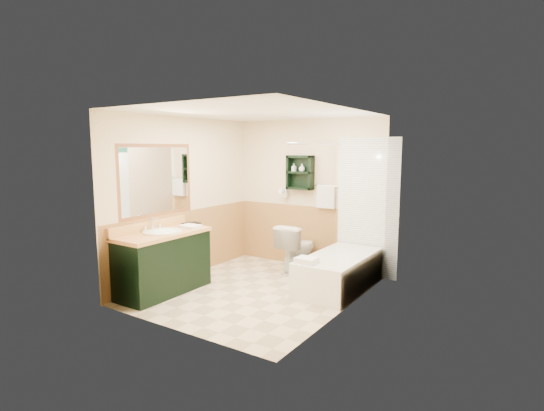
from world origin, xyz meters
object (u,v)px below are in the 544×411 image
at_px(bathtub, 339,272).
at_px(toilet, 297,248).
at_px(hair_dryer, 285,193).
at_px(soap_bottle_a, 294,170).
at_px(wall_shelf, 300,172).
at_px(vanity, 163,262).
at_px(soap_bottle_b, 302,169).
at_px(vanity_book, 188,216).

height_order(bathtub, toilet, toilet).
relative_size(hair_dryer, soap_bottle_a, 1.93).
xyz_separation_m(wall_shelf, bathtub, (1.03, -0.71, -1.31)).
relative_size(vanity, soap_bottle_b, 10.59).
xyz_separation_m(bathtub, toilet, (-0.90, 0.42, 0.14)).
relative_size(bathtub, soap_bottle_b, 12.12).
bearing_deg(hair_dryer, wall_shelf, -4.76).
distance_m(bathtub, soap_bottle_b, 1.83).
bearing_deg(hair_dryer, toilet, -36.80).
relative_size(vanity_book, soap_bottle_b, 1.87).
xyz_separation_m(vanity, soap_bottle_a, (0.78, 2.13, 1.18)).
bearing_deg(vanity_book, vanity, -60.12).
height_order(hair_dryer, toilet, hair_dryer).
bearing_deg(wall_shelf, bathtub, -34.60).
relative_size(hair_dryer, vanity, 0.18).
height_order(vanity_book, soap_bottle_b, soap_bottle_b).
bearing_deg(hair_dryer, soap_bottle_a, -8.98).
bearing_deg(vanity, bathtub, 36.59).
xyz_separation_m(vanity, toilet, (1.02, 1.84, -0.04)).
height_order(vanity, vanity_book, vanity_book).
distance_m(hair_dryer, soap_bottle_a, 0.44).
distance_m(wall_shelf, hair_dryer, 0.46).
xyz_separation_m(hair_dryer, vanity_book, (-0.76, -1.49, -0.25)).
distance_m(soap_bottle_a, soap_bottle_b, 0.15).
height_order(hair_dryer, soap_bottle_a, soap_bottle_a).
height_order(wall_shelf, hair_dryer, wall_shelf).
height_order(vanity, toilet, vanity).
distance_m(wall_shelf, bathtub, 1.81).
xyz_separation_m(vanity_book, soap_bottle_a, (0.95, 1.46, 0.65)).
height_order(hair_dryer, bathtub, hair_dryer).
bearing_deg(bathtub, wall_shelf, 145.40).
distance_m(hair_dryer, vanity_book, 1.69).
bearing_deg(hair_dryer, soap_bottle_b, -5.06).
relative_size(wall_shelf, soap_bottle_a, 4.42).
xyz_separation_m(soap_bottle_a, soap_bottle_b, (0.15, 0.00, 0.02)).
bearing_deg(hair_dryer, vanity_book, -116.97).
bearing_deg(toilet, soap_bottle_a, -49.41).
bearing_deg(bathtub, vanity_book, -159.94).
bearing_deg(vanity_book, wall_shelf, 70.10).
xyz_separation_m(wall_shelf, soap_bottle_b, (0.04, -0.01, 0.06)).
relative_size(wall_shelf, vanity, 0.42).
height_order(toilet, soap_bottle_a, soap_bottle_a).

